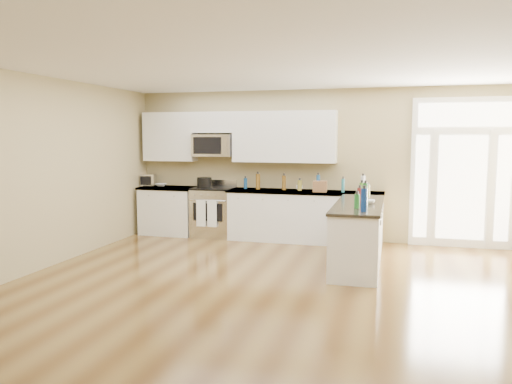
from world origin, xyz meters
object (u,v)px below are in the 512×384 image
at_px(peninsula_cabinet, 358,236).
at_px(toaster_oven, 148,180).
at_px(stockpot, 204,182).
at_px(kitchen_range, 214,212).

relative_size(peninsula_cabinet, toaster_oven, 8.46).
relative_size(stockpot, toaster_oven, 1.02).
relative_size(peninsula_cabinet, stockpot, 8.28).
height_order(kitchen_range, stockpot, stockpot).
xyz_separation_m(kitchen_range, stockpot, (-0.15, -0.08, 0.58)).
bearing_deg(stockpot, toaster_oven, 172.18).
xyz_separation_m(peninsula_cabinet, kitchen_range, (-2.85, 1.45, 0.05)).
bearing_deg(stockpot, kitchen_range, 28.87).
bearing_deg(toaster_oven, kitchen_range, -13.93).
relative_size(kitchen_range, stockpot, 3.86).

